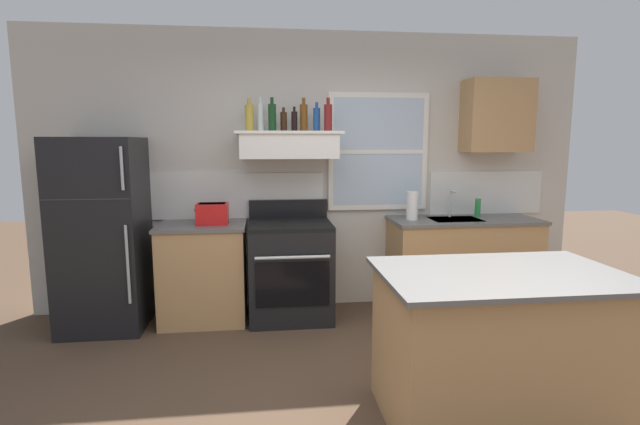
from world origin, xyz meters
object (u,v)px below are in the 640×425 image
dish_soap_bottle (478,208)px  bottle_blue_liqueur (317,119)px  bottle_amber_wine (304,117)px  bottle_clear_tall (261,117)px  bottle_brown_stout (284,121)px  refrigerator (103,234)px  bottle_dark_green_wine (272,117)px  bottle_balsamic_dark (294,121)px  paper_towel_roll (412,206)px  bottle_champagne_gold_foil (249,117)px  toaster (212,213)px  bottle_red_label_wine (328,117)px  kitchen_island (498,346)px  stove_range (290,269)px

dish_soap_bottle → bottle_blue_liqueur: bearing=-179.4°
bottle_blue_liqueur → bottle_amber_wine: bearing=169.2°
bottle_clear_tall → bottle_brown_stout: size_ratio=1.43×
refrigerator → bottle_dark_green_wine: (1.50, 0.11, 1.03)m
bottle_dark_green_wine → bottle_balsamic_dark: (0.20, 0.02, -0.03)m
bottle_blue_liqueur → paper_towel_roll: size_ratio=0.98×
bottle_clear_tall → bottle_blue_liqueur: (0.51, -0.03, -0.02)m
bottle_dark_green_wine → bottle_blue_liqueur: bearing=5.0°
refrigerator → bottle_champagne_gold_foil: bearing=5.7°
bottle_balsamic_dark → toaster: bearing=-172.7°
bottle_blue_liqueur → dish_soap_bottle: size_ratio=1.47×
bottle_dark_green_wine → bottle_balsamic_dark: 0.21m
refrigerator → toaster: 0.96m
bottle_champagne_gold_foil → bottle_amber_wine: (0.50, 0.04, 0.01)m
bottle_blue_liqueur → bottle_red_label_wine: (0.10, -0.07, 0.01)m
bottle_champagne_gold_foil → bottle_dark_green_wine: 0.21m
bottle_amber_wine → paper_towel_roll: (1.03, -0.11, -0.83)m
bottle_balsamic_dark → dish_soap_bottle: 2.01m
bottle_red_label_wine → toaster: bearing=-177.8°
refrigerator → bottle_red_label_wine: bottle_red_label_wine is taller
bottle_blue_liqueur → paper_towel_roll: bearing=-5.2°
bottle_dark_green_wine → bottle_brown_stout: 0.13m
bottle_red_label_wine → kitchen_island: (0.76, -1.87, -1.41)m
toaster → bottle_amber_wine: bottle_amber_wine is taller
bottle_red_label_wine → refrigerator: bearing=-177.9°
paper_towel_roll → kitchen_island: (-0.06, -1.85, -0.59)m
bottle_clear_tall → paper_towel_roll: bottle_clear_tall is taller
bottle_balsamic_dark → dish_soap_bottle: (1.82, 0.03, -0.84)m
bottle_amber_wine → bottle_red_label_wine: 0.23m
bottle_balsamic_dark → bottle_blue_liqueur: bearing=3.8°
bottle_dark_green_wine → paper_towel_roll: size_ratio=1.12×
toaster → dish_soap_bottle: (2.58, 0.13, -0.01)m
toaster → dish_soap_bottle: size_ratio=1.65×
bottle_amber_wine → refrigerator: bearing=-174.7°
kitchen_island → refrigerator: bearing=147.0°
bottle_champagne_gold_foil → bottle_red_label_wine: 0.72m
bottle_brown_stout → bottle_balsamic_dark: bearing=-19.6°
bottle_brown_stout → bottle_amber_wine: 0.19m
refrigerator → bottle_red_label_wine: size_ratio=5.62×
bottle_balsamic_dark → dish_soap_bottle: bearing=1.0°
stove_range → bottle_amber_wine: bottle_amber_wine is taller
bottle_clear_tall → bottle_dark_green_wine: bearing=-31.9°
toaster → paper_towel_roll: paper_towel_roll is taller
paper_towel_roll → bottle_balsamic_dark: bearing=176.5°
stove_range → dish_soap_bottle: size_ratio=6.06×
stove_range → bottle_brown_stout: size_ratio=5.01×
bottle_balsamic_dark → stove_range: bearing=-117.4°
bottle_champagne_gold_foil → kitchen_island: bottle_champagne_gold_foil is taller
bottle_amber_wine → bottle_red_label_wine: bearing=-23.3°
bottle_brown_stout → paper_towel_roll: size_ratio=0.81×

